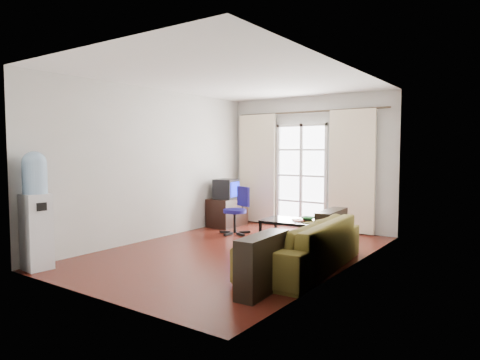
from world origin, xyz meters
name	(u,v)px	position (x,y,z in m)	size (l,w,h in m)	color
floor	(236,252)	(0.00, 0.00, 0.00)	(5.20, 5.20, 0.00)	#551E14
ceiling	(235,79)	(0.00, 0.00, 2.70)	(5.20, 5.20, 0.00)	white
wall_back	(309,163)	(0.00, 2.60, 1.35)	(3.60, 0.02, 2.70)	beige
wall_front	(93,174)	(0.00, -2.60, 1.35)	(3.60, 0.02, 2.70)	beige
wall_left	(155,164)	(-1.80, 0.00, 1.35)	(0.02, 5.20, 2.70)	beige
wall_right	(346,169)	(1.80, 0.00, 1.35)	(0.02, 5.20, 2.70)	beige
french_door	(301,176)	(-0.15, 2.54, 1.07)	(1.16, 0.06, 2.15)	white
curtain_rod	(308,112)	(0.00, 2.50, 2.38)	(0.04, 0.04, 3.30)	#4C3F2D
curtain_left	(257,169)	(-1.20, 2.48, 1.20)	(0.90, 0.07, 2.35)	#F7E9C6
curtain_right	(352,171)	(0.95, 2.48, 1.20)	(0.90, 0.07, 2.35)	#F7E9C6
radiator	(344,216)	(0.80, 2.50, 0.33)	(0.64, 0.12, 0.64)	gray
sofa	(303,244)	(1.31, -0.25, 0.33)	(1.05, 2.34, 0.67)	brown
coffee_table	(298,230)	(0.70, 0.78, 0.30)	(1.19, 0.75, 0.46)	silver
bowl	(308,219)	(0.82, 0.89, 0.49)	(0.25, 0.25, 0.05)	#328A4C
book	(293,221)	(0.67, 0.66, 0.47)	(0.26, 0.27, 0.02)	#B33E16
remote	(306,221)	(0.83, 0.79, 0.47)	(0.16, 0.04, 0.02)	black
tv_stand	(227,212)	(-1.50, 1.77, 0.29)	(0.53, 0.80, 0.59)	black
crt_tv	(225,189)	(-1.50, 1.71, 0.79)	(0.50, 0.50, 0.41)	black
task_chair	(236,220)	(-0.83, 1.17, 0.27)	(0.79, 0.79, 0.90)	black
water_cooler	(36,208)	(-1.60, -2.35, 0.83)	(0.36, 0.35, 1.59)	silver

